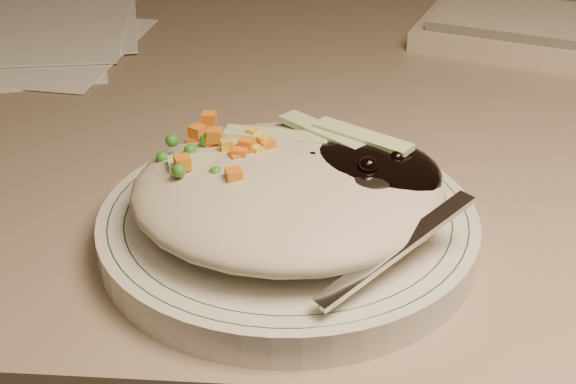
{
  "coord_description": "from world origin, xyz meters",
  "views": [
    {
      "loc": [
        -0.05,
        0.73,
        1.03
      ],
      "look_at": [
        -0.08,
        1.16,
        0.78
      ],
      "focal_mm": 50.0,
      "sensor_mm": 36.0,
      "label": 1
    }
  ],
  "objects": [
    {
      "name": "desk",
      "position": [
        0.0,
        1.38,
        0.54
      ],
      "size": [
        1.4,
        0.7,
        0.74
      ],
      "color": "gray",
      "rests_on": "ground"
    },
    {
      "name": "plate",
      "position": [
        -0.08,
        1.16,
        0.75
      ],
      "size": [
        0.24,
        0.24,
        0.02
      ],
      "primitive_type": "cylinder",
      "color": "silver",
      "rests_on": "desk"
    },
    {
      "name": "plate_rim",
      "position": [
        -0.08,
        1.16,
        0.76
      ],
      "size": [
        0.23,
        0.23,
        0.0
      ],
      "color": "#144723",
      "rests_on": "plate"
    },
    {
      "name": "meal",
      "position": [
        -0.07,
        1.16,
        0.78
      ],
      "size": [
        0.21,
        0.19,
        0.05
      ],
      "color": "#B8AE95",
      "rests_on": "plate"
    }
  ]
}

